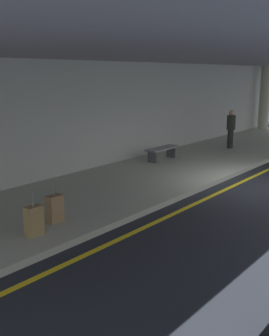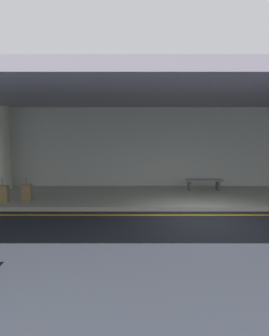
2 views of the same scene
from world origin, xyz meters
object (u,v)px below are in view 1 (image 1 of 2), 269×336
suitcase_upright_secondary (34,221)px  bench_metal (162,151)px  support_column_center (265,98)px  suitcase_upright_primary (55,209)px  traveler_with_luggage (231,126)px

suitcase_upright_secondary → bench_metal: 8.13m
suitcase_upright_secondary → bench_metal: suitcase_upright_secondary is taller
bench_metal → support_column_center: bearing=2.9°
support_column_center → suitcase_upright_primary: 18.45m
support_column_center → suitcase_upright_primary: bearing=-171.9°
suitcase_upright_secondary → support_column_center: bearing=-5.7°
suitcase_upright_primary → bench_metal: bearing=23.9°
support_column_center → bench_metal: (-11.18, -0.56, -1.47)m
traveler_with_luggage → support_column_center: bearing=168.1°
suitcase_upright_secondary → bench_metal: bearing=2.1°
support_column_center → bench_metal: 11.29m
suitcase_upright_primary → bench_metal: suitcase_upright_primary is taller
traveler_with_luggage → bench_metal: (-4.00, 0.85, -0.61)m
traveler_with_luggage → suitcase_upright_secondary: 11.91m
traveler_with_luggage → suitcase_upright_primary: traveler_with_luggage is taller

